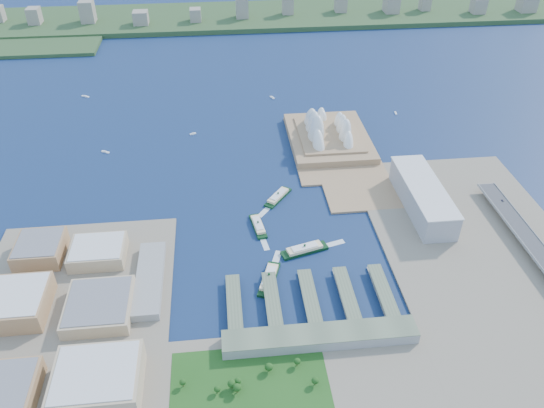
{
  "coord_description": "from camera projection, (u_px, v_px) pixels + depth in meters",
  "views": [
    {
      "loc": [
        -71.66,
        -485.55,
        435.17
      ],
      "look_at": [
        -10.61,
        88.22,
        18.0
      ],
      "focal_mm": 35.0,
      "sensor_mm": 36.0,
      "label": 1
    }
  ],
  "objects": [
    {
      "name": "west_buildings",
      "position": [
        65.0,
        305.0,
        564.87
      ],
      "size": [
        200.0,
        280.0,
        27.0
      ],
      "primitive_type": null,
      "color": "#9D764E",
      "rests_on": "west_land"
    },
    {
      "name": "car_c",
      "position": [
        502.0,
        200.0,
        723.23
      ],
      "size": [
        1.99,
        4.89,
        1.42
      ],
      "primitive_type": "imported",
      "rotation": [
        0.0,
        0.0,
        3.14
      ],
      "color": "slate",
      "rests_on": "expressway"
    },
    {
      "name": "park",
      "position": [
        251.0,
        389.0,
        487.68
      ],
      "size": [
        150.0,
        110.0,
        16.0
      ],
      "primitive_type": null,
      "color": "#194714",
      "rests_on": "south_land"
    },
    {
      "name": "peninsula",
      "position": [
        332.0,
        147.0,
        870.24
      ],
      "size": [
        135.0,
        220.0,
        3.0
      ],
      "primitive_type": "cube",
      "color": "#997853",
      "rests_on": "ground"
    },
    {
      "name": "far_shore",
      "position": [
        241.0,
        16.0,
        1438.58
      ],
      "size": [
        2200.0,
        260.0,
        12.0
      ],
      "primitive_type": "cube",
      "color": "#2D4926",
      "rests_on": "ground"
    },
    {
      "name": "ferry_wharves",
      "position": [
        309.0,
        298.0,
        590.42
      ],
      "size": [
        184.0,
        90.0,
        9.3
      ],
      "primitive_type": null,
      "color": "#56634B",
      "rests_on": "ground"
    },
    {
      "name": "boat_c",
      "position": [
        396.0,
        113.0,
        972.13
      ],
      "size": [
        5.01,
        11.78,
        2.57
      ],
      "primitive_type": null,
      "rotation": [
        0.0,
        0.0,
        2.99
      ],
      "color": "white",
      "rests_on": "ground"
    },
    {
      "name": "south_land",
      "position": [
        318.0,
        408.0,
        482.28
      ],
      "size": [
        720.0,
        180.0,
        3.0
      ],
      "primitive_type": "cube",
      "color": "gray",
      "rests_on": "ground"
    },
    {
      "name": "opera_house",
      "position": [
        330.0,
        125.0,
        868.27
      ],
      "size": [
        134.0,
        180.0,
        58.0
      ],
      "primitive_type": null,
      "color": "white",
      "rests_on": "peninsula"
    },
    {
      "name": "boat_e",
      "position": [
        272.0,
        97.0,
        1026.7
      ],
      "size": [
        9.16,
        12.69,
        3.01
      ],
      "primitive_type": null,
      "rotation": [
        0.0,
        0.0,
        0.48
      ],
      "color": "white",
      "rests_on": "ground"
    },
    {
      "name": "ground",
      "position": [
        288.0,
        257.0,
        652.38
      ],
      "size": [
        3000.0,
        3000.0,
        0.0
      ],
      "primitive_type": "plane",
      "color": "#0F2447",
      "rests_on": "ground"
    },
    {
      "name": "ferry_a",
      "position": [
        258.0,
        224.0,
        697.33
      ],
      "size": [
        21.07,
        53.27,
        9.8
      ],
      "primitive_type": null,
      "rotation": [
        0.0,
        0.0,
        0.16
      ],
      "color": "black",
      "rests_on": "ground"
    },
    {
      "name": "far_skyline",
      "position": [
        241.0,
        6.0,
        1402.84
      ],
      "size": [
        1900.0,
        140.0,
        55.0
      ],
      "primitive_type": null,
      "color": "gray",
      "rests_on": "far_shore"
    },
    {
      "name": "boat_a",
      "position": [
        105.0,
        152.0,
        857.73
      ],
      "size": [
        13.89,
        9.79,
        2.69
      ],
      "primitive_type": null,
      "rotation": [
        0.0,
        0.0,
        1.07
      ],
      "color": "white",
      "rests_on": "ground"
    },
    {
      "name": "toaster_building",
      "position": [
        422.0,
        197.0,
        721.56
      ],
      "size": [
        45.0,
        155.0,
        35.0
      ],
      "primitive_type": "cube",
      "color": "#939398",
      "rests_on": "east_land"
    },
    {
      "name": "east_land",
      "position": [
        493.0,
        270.0,
        631.79
      ],
      "size": [
        240.0,
        500.0,
        3.0
      ],
      "primitive_type": "cube",
      "color": "gray",
      "rests_on": "ground"
    },
    {
      "name": "ferry_d",
      "position": [
        305.0,
        248.0,
        657.38
      ],
      "size": [
        61.88,
        30.89,
        11.34
      ],
      "primitive_type": null,
      "rotation": [
        0.0,
        0.0,
        1.84
      ],
      "color": "black",
      "rests_on": "ground"
    },
    {
      "name": "west_land",
      "position": [
        61.0,
        341.0,
        545.45
      ],
      "size": [
        220.0,
        390.0,
        3.0
      ],
      "primitive_type": "cube",
      "color": "gray",
      "rests_on": "ground"
    },
    {
      "name": "boat_b",
      "position": [
        193.0,
        134.0,
        907.16
      ],
      "size": [
        11.25,
        7.43,
        2.87
      ],
      "primitive_type": null,
      "rotation": [
        0.0,
        0.0,
        1.95
      ],
      "color": "white",
      "rests_on": "ground"
    },
    {
      "name": "ferry_c",
      "position": [
        269.0,
        277.0,
        615.74
      ],
      "size": [
        33.18,
        60.11,
        11.05
      ],
      "primitive_type": null,
      "rotation": [
        0.0,
        0.0,
        2.81
      ],
      "color": "black",
      "rests_on": "ground"
    },
    {
      "name": "boat_d",
      "position": [
        85.0,
        96.0,
        1031.2
      ],
      "size": [
        16.06,
        10.81,
        2.75
      ],
      "primitive_type": null,
      "rotation": [
        0.0,
        0.0,
        1.08
      ],
      "color": "white",
      "rests_on": "ground"
    },
    {
      "name": "ferry_b",
      "position": [
        278.0,
        195.0,
        750.79
      ],
      "size": [
        44.26,
        51.84,
        10.33
      ],
      "primitive_type": null,
      "rotation": [
        0.0,
        0.0,
        -0.65
      ],
      "color": "black",
      "rests_on": "ground"
    },
    {
      "name": "terminal_building",
      "position": [
        320.0,
        337.0,
        539.61
      ],
      "size": [
        200.0,
        28.0,
        12.0
      ],
      "primitive_type": "cube",
      "color": "gray",
      "rests_on": "south_land"
    }
  ]
}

